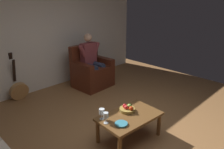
{
  "coord_description": "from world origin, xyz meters",
  "views": [
    {
      "loc": [
        2.34,
        1.82,
        2.14
      ],
      "look_at": [
        -0.52,
        -1.02,
        0.66
      ],
      "focal_mm": 34.75,
      "sensor_mm": 36.0,
      "label": 1
    }
  ],
  "objects_px": {
    "person_seated": "(92,59)",
    "fruit_bowl": "(127,109)",
    "guitar": "(19,90)",
    "wine_glass_far": "(106,116)",
    "armchair": "(92,72)",
    "coffee_table": "(129,119)",
    "decorative_dish": "(121,124)",
    "wine_glass_near": "(102,112)"
  },
  "relations": [
    {
      "from": "person_seated",
      "to": "fruit_bowl",
      "type": "distance_m",
      "value": 2.14
    },
    {
      "from": "guitar",
      "to": "wine_glass_far",
      "type": "bearing_deg",
      "value": 95.21
    },
    {
      "from": "armchair",
      "to": "wine_glass_far",
      "type": "xyz_separation_m",
      "value": [
        1.37,
        1.95,
        0.18
      ]
    },
    {
      "from": "person_seated",
      "to": "wine_glass_far",
      "type": "xyz_separation_m",
      "value": [
        1.37,
        1.93,
        -0.17
      ]
    },
    {
      "from": "guitar",
      "to": "wine_glass_far",
      "type": "xyz_separation_m",
      "value": [
        -0.23,
        2.49,
        0.3
      ]
    },
    {
      "from": "wine_glass_far",
      "to": "fruit_bowl",
      "type": "distance_m",
      "value": 0.48
    },
    {
      "from": "fruit_bowl",
      "to": "armchair",
      "type": "bearing_deg",
      "value": -114.8
    },
    {
      "from": "coffee_table",
      "to": "fruit_bowl",
      "type": "xyz_separation_m",
      "value": [
        -0.08,
        -0.11,
        0.1
      ]
    },
    {
      "from": "person_seated",
      "to": "guitar",
      "type": "height_order",
      "value": "person_seated"
    },
    {
      "from": "guitar",
      "to": "fruit_bowl",
      "type": "relative_size",
      "value": 4.2
    },
    {
      "from": "wine_glass_far",
      "to": "armchair",
      "type": "bearing_deg",
      "value": -125.15
    },
    {
      "from": "person_seated",
      "to": "wine_glass_far",
      "type": "distance_m",
      "value": 2.38
    },
    {
      "from": "person_seated",
      "to": "armchair",
      "type": "bearing_deg",
      "value": -90.0
    },
    {
      "from": "guitar",
      "to": "fruit_bowl",
      "type": "height_order",
      "value": "guitar"
    },
    {
      "from": "fruit_bowl",
      "to": "decorative_dish",
      "type": "distance_m",
      "value": 0.4
    },
    {
      "from": "fruit_bowl",
      "to": "coffee_table",
      "type": "bearing_deg",
      "value": 55.39
    },
    {
      "from": "armchair",
      "to": "guitar",
      "type": "bearing_deg",
      "value": -21.39
    },
    {
      "from": "guitar",
      "to": "wine_glass_near",
      "type": "height_order",
      "value": "guitar"
    },
    {
      "from": "wine_glass_near",
      "to": "decorative_dish",
      "type": "relative_size",
      "value": 0.92
    },
    {
      "from": "wine_glass_near",
      "to": "wine_glass_far",
      "type": "distance_m",
      "value": 0.13
    },
    {
      "from": "coffee_table",
      "to": "decorative_dish",
      "type": "xyz_separation_m",
      "value": [
        0.27,
        0.08,
        0.07
      ]
    },
    {
      "from": "armchair",
      "to": "coffee_table",
      "type": "distance_m",
      "value": 2.27
    },
    {
      "from": "guitar",
      "to": "person_seated",
      "type": "bearing_deg",
      "value": 160.97
    },
    {
      "from": "wine_glass_far",
      "to": "decorative_dish",
      "type": "bearing_deg",
      "value": 125.16
    },
    {
      "from": "armchair",
      "to": "person_seated",
      "type": "xyz_separation_m",
      "value": [
        -0.0,
        0.02,
        0.35
      ]
    },
    {
      "from": "coffee_table",
      "to": "decorative_dish",
      "type": "distance_m",
      "value": 0.29
    },
    {
      "from": "armchair",
      "to": "person_seated",
      "type": "distance_m",
      "value": 0.35
    },
    {
      "from": "armchair",
      "to": "wine_glass_far",
      "type": "distance_m",
      "value": 2.39
    },
    {
      "from": "fruit_bowl",
      "to": "person_seated",
      "type": "bearing_deg",
      "value": -115.03
    },
    {
      "from": "armchair",
      "to": "wine_glass_far",
      "type": "relative_size",
      "value": 6.0
    },
    {
      "from": "armchair",
      "to": "coffee_table",
      "type": "bearing_deg",
      "value": 61.68
    },
    {
      "from": "armchair",
      "to": "fruit_bowl",
      "type": "relative_size",
      "value": 4.18
    },
    {
      "from": "fruit_bowl",
      "to": "decorative_dish",
      "type": "bearing_deg",
      "value": 28.58
    },
    {
      "from": "person_seated",
      "to": "wine_glass_near",
      "type": "bearing_deg",
      "value": 50.53
    },
    {
      "from": "guitar",
      "to": "decorative_dish",
      "type": "height_order",
      "value": "guitar"
    },
    {
      "from": "armchair",
      "to": "coffee_table",
      "type": "xyz_separation_m",
      "value": [
        0.97,
        2.05,
        0.0
      ]
    },
    {
      "from": "wine_glass_near",
      "to": "guitar",
      "type": "bearing_deg",
      "value": -83.76
    },
    {
      "from": "coffee_table",
      "to": "wine_glass_far",
      "type": "height_order",
      "value": "wine_glass_far"
    },
    {
      "from": "person_seated",
      "to": "coffee_table",
      "type": "distance_m",
      "value": 2.28
    },
    {
      "from": "wine_glass_near",
      "to": "wine_glass_far",
      "type": "bearing_deg",
      "value": 75.04
    },
    {
      "from": "person_seated",
      "to": "decorative_dish",
      "type": "height_order",
      "value": "person_seated"
    },
    {
      "from": "person_seated",
      "to": "fruit_bowl",
      "type": "xyz_separation_m",
      "value": [
        0.9,
        1.92,
        -0.25
      ]
    }
  ]
}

